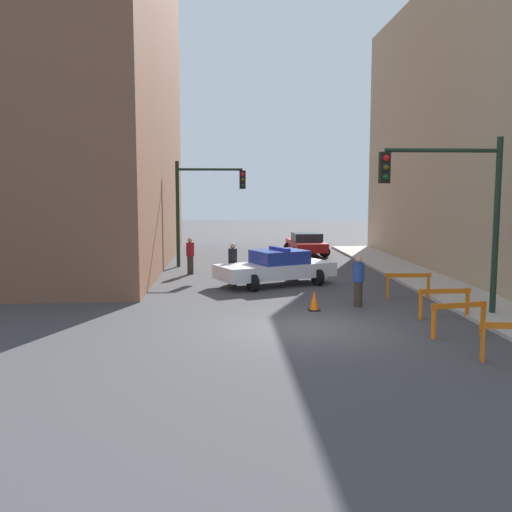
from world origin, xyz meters
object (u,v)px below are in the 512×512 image
(police_car, at_px, (276,267))
(traffic_cone, at_px, (314,301))
(traffic_light_far, at_px, (200,198))
(pedestrian_crossing, at_px, (233,263))
(pedestrian_corner, at_px, (190,255))
(barrier_back, at_px, (444,298))
(parked_car_near, at_px, (306,244))
(barrier_mid, at_px, (459,313))
(barrier_corner, at_px, (408,281))
(pedestrian_sidewalk, at_px, (358,280))
(traffic_light_near, at_px, (459,199))

(police_car, xyz_separation_m, traffic_cone, (0.73, -4.94, -0.41))
(traffic_light_far, xyz_separation_m, pedestrian_crossing, (1.51, -5.37, -2.54))
(police_car, distance_m, pedestrian_corner, 4.85)
(barrier_back, bearing_deg, traffic_cone, 158.97)
(police_car, height_order, traffic_cone, police_car)
(traffic_light_far, bearing_deg, barrier_back, -57.93)
(police_car, bearing_deg, traffic_cone, 163.86)
(police_car, height_order, pedestrian_crossing, pedestrian_crossing)
(police_car, xyz_separation_m, parked_car_near, (2.76, 10.66, -0.05))
(police_car, distance_m, barrier_back, 7.69)
(barrier_mid, xyz_separation_m, barrier_corner, (0.38, 5.22, 0.00))
(pedestrian_sidewalk, bearing_deg, traffic_cone, 61.21)
(traffic_light_near, relative_size, parked_car_near, 1.19)
(police_car, xyz_separation_m, barrier_back, (4.36, -6.33, -0.11))
(parked_car_near, relative_size, pedestrian_corner, 2.63)
(parked_car_near, height_order, pedestrian_crossing, pedestrian_crossing)
(traffic_light_far, height_order, pedestrian_sidewalk, traffic_light_far)
(traffic_cone, bearing_deg, barrier_mid, -47.17)
(traffic_light_far, xyz_separation_m, barrier_corner, (7.56, -8.98, -2.78))
(barrier_mid, distance_m, barrier_corner, 5.23)
(traffic_light_near, relative_size, pedestrian_corner, 3.13)
(pedestrian_corner, bearing_deg, barrier_back, -152.47)
(traffic_light_far, relative_size, barrier_corner, 3.25)
(traffic_light_near, relative_size, pedestrian_sidewalk, 3.13)
(police_car, distance_m, pedestrian_crossing, 1.80)
(police_car, relative_size, traffic_cone, 7.69)
(barrier_corner, distance_m, traffic_cone, 4.01)
(pedestrian_crossing, relative_size, pedestrian_corner, 1.00)
(pedestrian_crossing, height_order, barrier_corner, pedestrian_crossing)
(barrier_mid, bearing_deg, pedestrian_crossing, 122.70)
(pedestrian_corner, relative_size, barrier_mid, 1.05)
(parked_car_near, xyz_separation_m, pedestrian_crossing, (-4.50, -10.22, 0.19))
(pedestrian_crossing, bearing_deg, traffic_light_far, -76.64)
(barrier_mid, relative_size, barrier_corner, 0.99)
(traffic_light_far, xyz_separation_m, parked_car_near, (6.01, 4.85, -2.72))
(parked_car_near, distance_m, barrier_corner, 13.91)
(parked_car_near, bearing_deg, pedestrian_sidewalk, -93.96)
(police_car, bearing_deg, pedestrian_sidewalk, -177.37)
(pedestrian_corner, bearing_deg, barrier_corner, -141.22)
(traffic_light_near, xyz_separation_m, pedestrian_sidewalk, (-2.52, 1.68, -2.67))
(traffic_light_far, bearing_deg, pedestrian_corner, -97.95)
(pedestrian_sidewalk, bearing_deg, barrier_back, 178.99)
(traffic_light_near, bearing_deg, parked_car_near, 96.89)
(pedestrian_corner, distance_m, traffic_cone, 9.27)
(pedestrian_corner, bearing_deg, parked_car_near, -52.91)
(pedestrian_sidewalk, xyz_separation_m, traffic_cone, (-1.53, -0.54, -0.54))
(parked_car_near, bearing_deg, traffic_cone, -99.46)
(traffic_light_far, xyz_separation_m, pedestrian_sidewalk, (5.51, -10.21, -2.54))
(parked_car_near, distance_m, pedestrian_crossing, 11.16)
(pedestrian_corner, distance_m, barrier_corner, 10.19)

